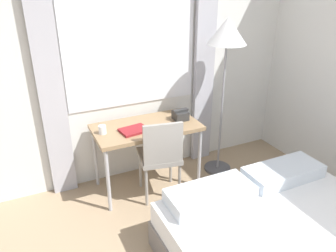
{
  "coord_description": "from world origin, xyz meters",
  "views": [
    {
      "loc": [
        -1.1,
        -0.1,
        2.11
      ],
      "look_at": [
        0.05,
        2.34,
        0.87
      ],
      "focal_mm": 35.0,
      "sensor_mm": 36.0,
      "label": 1
    }
  ],
  "objects_px": {
    "standing_lamp": "(227,42)",
    "desk": "(146,131)",
    "mug": "(102,130)",
    "desk_chair": "(160,154)",
    "telephone": "(180,115)",
    "book": "(134,130)"
  },
  "relations": [
    {
      "from": "standing_lamp",
      "to": "book",
      "type": "distance_m",
      "value": 1.29
    },
    {
      "from": "telephone",
      "to": "book",
      "type": "height_order",
      "value": "telephone"
    },
    {
      "from": "telephone",
      "to": "book",
      "type": "relative_size",
      "value": 0.57
    },
    {
      "from": "desk_chair",
      "to": "standing_lamp",
      "type": "xyz_separation_m",
      "value": [
        0.83,
        0.2,
        0.99
      ]
    },
    {
      "from": "desk",
      "to": "standing_lamp",
      "type": "bearing_deg",
      "value": -3.78
    },
    {
      "from": "mug",
      "to": "desk_chair",
      "type": "bearing_deg",
      "value": -28.11
    },
    {
      "from": "desk_chair",
      "to": "telephone",
      "type": "xyz_separation_m",
      "value": [
        0.35,
        0.25,
        0.26
      ]
    },
    {
      "from": "desk",
      "to": "book",
      "type": "xyz_separation_m",
      "value": [
        -0.16,
        -0.07,
        0.08
      ]
    },
    {
      "from": "mug",
      "to": "telephone",
      "type": "bearing_deg",
      "value": -0.99
    },
    {
      "from": "desk",
      "to": "desk_chair",
      "type": "distance_m",
      "value": 0.3
    },
    {
      "from": "book",
      "to": "mug",
      "type": "height_order",
      "value": "mug"
    },
    {
      "from": "mug",
      "to": "desk",
      "type": "bearing_deg",
      "value": -0.95
    },
    {
      "from": "standing_lamp",
      "to": "mug",
      "type": "relative_size",
      "value": 21.01
    },
    {
      "from": "desk_chair",
      "to": "telephone",
      "type": "relative_size",
      "value": 5.38
    },
    {
      "from": "standing_lamp",
      "to": "desk",
      "type": "bearing_deg",
      "value": 176.22
    },
    {
      "from": "standing_lamp",
      "to": "mug",
      "type": "bearing_deg",
      "value": 177.19
    },
    {
      "from": "mug",
      "to": "book",
      "type": "bearing_deg",
      "value": -15.47
    },
    {
      "from": "standing_lamp",
      "to": "telephone",
      "type": "distance_m",
      "value": 0.88
    },
    {
      "from": "desk",
      "to": "mug",
      "type": "xyz_separation_m",
      "value": [
        -0.45,
        0.01,
        0.11
      ]
    },
    {
      "from": "standing_lamp",
      "to": "telephone",
      "type": "bearing_deg",
      "value": 174.06
    },
    {
      "from": "standing_lamp",
      "to": "mug",
      "type": "height_order",
      "value": "standing_lamp"
    },
    {
      "from": "desk_chair",
      "to": "book",
      "type": "relative_size",
      "value": 3.05
    }
  ]
}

